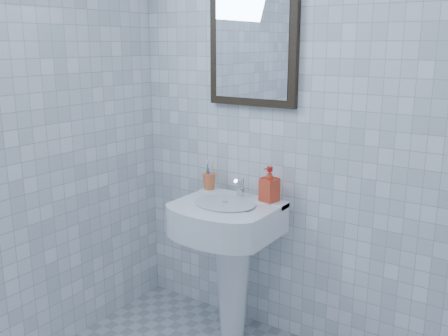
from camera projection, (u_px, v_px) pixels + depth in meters
The scene contains 6 objects.
wall_back at pixel (324, 109), 2.37m from camera, with size 2.20×0.02×2.50m, color white.
washbasin at pixel (230, 247), 2.59m from camera, with size 0.51×0.37×0.78m.
faucet at pixel (240, 189), 2.59m from camera, with size 0.04×0.09×0.10m.
toothbrush_cup at pixel (209, 181), 2.73m from camera, with size 0.07×0.07×0.09m, color orange, non-canonical shape.
soap_dispenser at pixel (269, 184), 2.51m from camera, with size 0.08×0.08×0.18m, color red.
wall_mirror at pixel (253, 44), 2.50m from camera, with size 0.50×0.04×0.62m.
Camera 1 is at (0.94, -1.03, 1.55)m, focal length 40.00 mm.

